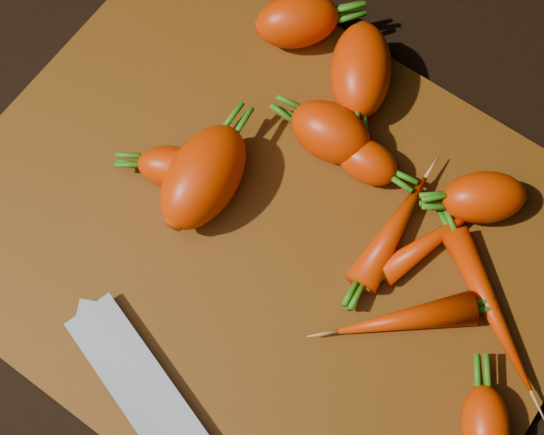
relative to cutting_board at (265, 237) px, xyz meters
The scene contains 14 objects.
ground 0.01m from the cutting_board, ahead, with size 2.00×2.00×0.01m, color black.
cutting_board is the anchor object (origin of this frame).
carrot_0 0.19m from the cutting_board, 116.84° to the left, with size 0.07×0.05×0.05m, color red.
carrot_1 0.10m from the cutting_board, 91.56° to the left, with size 0.07×0.05×0.05m, color red.
carrot_2 0.16m from the cutting_board, 94.83° to the left, with size 0.09×0.05×0.05m, color red.
carrot_3 0.07m from the cutting_board, behind, with size 0.10×0.06×0.06m, color red.
carrot_4 0.18m from the cutting_board, 43.14° to the left, with size 0.07×0.04×0.04m, color red.
carrot_5 0.10m from the cutting_board, 69.76° to the left, with size 0.05×0.04×0.04m, color red.
carrot_6 0.22m from the cutting_board, ahead, with size 0.06×0.04×0.04m, color red.
carrot_7 0.14m from the cutting_board, 32.04° to the left, with size 0.10×0.02×0.02m, color red.
carrot_8 0.19m from the cutting_board, 14.98° to the left, with size 0.13×0.02×0.02m, color red.
carrot_9 0.10m from the cutting_board, 34.82° to the left, with size 0.11×0.03×0.03m, color red.
carrot_10 0.13m from the cutting_board, ahead, with size 0.11×0.03×0.03m, color red.
carrot_11 0.09m from the cutting_board, behind, with size 0.06×0.04×0.04m, color red.
Camera 1 is at (0.12, -0.16, 0.60)m, focal length 50.00 mm.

